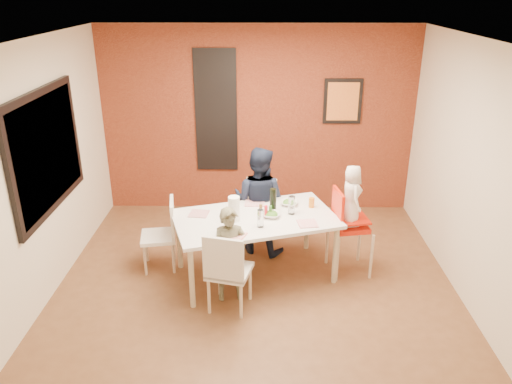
{
  "coord_description": "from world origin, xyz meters",
  "views": [
    {
      "loc": [
        0.07,
        -4.8,
        3.18
      ],
      "look_at": [
        0.0,
        0.3,
        1.05
      ],
      "focal_mm": 35.0,
      "sensor_mm": 36.0,
      "label": 1
    }
  ],
  "objects_px": {
    "chair_far": "(260,208)",
    "child_near": "(230,255)",
    "chair_near": "(227,269)",
    "high_chair": "(347,223)",
    "child_far": "(259,201)",
    "chair_left": "(165,231)",
    "toddler": "(351,196)",
    "wine_bottle": "(273,201)",
    "paper_towel_roll": "(234,209)",
    "dining_table": "(255,223)"
  },
  "relations": [
    {
      "from": "chair_near",
      "to": "child_near",
      "type": "relative_size",
      "value": 0.85
    },
    {
      "from": "chair_far",
      "to": "paper_towel_roll",
      "type": "distance_m",
      "value": 1.05
    },
    {
      "from": "chair_near",
      "to": "chair_left",
      "type": "distance_m",
      "value": 1.19
    },
    {
      "from": "chair_left",
      "to": "high_chair",
      "type": "bearing_deg",
      "value": 78.81
    },
    {
      "from": "child_far",
      "to": "paper_towel_roll",
      "type": "distance_m",
      "value": 0.77
    },
    {
      "from": "toddler",
      "to": "wine_bottle",
      "type": "bearing_deg",
      "value": 76.75
    },
    {
      "from": "chair_far",
      "to": "high_chair",
      "type": "xyz_separation_m",
      "value": [
        1.01,
        -0.73,
        0.15
      ]
    },
    {
      "from": "paper_towel_roll",
      "to": "toddler",
      "type": "bearing_deg",
      "value": 8.63
    },
    {
      "from": "chair_left",
      "to": "child_near",
      "type": "height_order",
      "value": "child_near"
    },
    {
      "from": "chair_near",
      "to": "chair_left",
      "type": "relative_size",
      "value": 1.05
    },
    {
      "from": "toddler",
      "to": "paper_towel_roll",
      "type": "relative_size",
      "value": 2.5
    },
    {
      "from": "dining_table",
      "to": "paper_towel_roll",
      "type": "relative_size",
      "value": 7.03
    },
    {
      "from": "paper_towel_roll",
      "to": "chair_far",
      "type": "bearing_deg",
      "value": 73.03
    },
    {
      "from": "child_far",
      "to": "wine_bottle",
      "type": "bearing_deg",
      "value": 131.67
    },
    {
      "from": "dining_table",
      "to": "toddler",
      "type": "distance_m",
      "value": 1.13
    },
    {
      "from": "chair_near",
      "to": "chair_left",
      "type": "xyz_separation_m",
      "value": [
        -0.8,
        0.88,
        -0.03
      ]
    },
    {
      "from": "chair_far",
      "to": "child_near",
      "type": "relative_size",
      "value": 0.81
    },
    {
      "from": "high_chair",
      "to": "child_near",
      "type": "height_order",
      "value": "child_near"
    },
    {
      "from": "dining_table",
      "to": "chair_left",
      "type": "relative_size",
      "value": 2.33
    },
    {
      "from": "dining_table",
      "to": "toddler",
      "type": "bearing_deg",
      "value": 5.71
    },
    {
      "from": "chair_far",
      "to": "high_chair",
      "type": "relative_size",
      "value": 0.82
    },
    {
      "from": "dining_table",
      "to": "chair_left",
      "type": "xyz_separation_m",
      "value": [
        -1.08,
        0.17,
        -0.2
      ]
    },
    {
      "from": "child_near",
      "to": "child_far",
      "type": "distance_m",
      "value": 1.12
    },
    {
      "from": "high_chair",
      "to": "paper_towel_roll",
      "type": "xyz_separation_m",
      "value": [
        -1.29,
        -0.19,
        0.26
      ]
    },
    {
      "from": "chair_near",
      "to": "toddler",
      "type": "distance_m",
      "value": 1.66
    },
    {
      "from": "chair_far",
      "to": "toddler",
      "type": "relative_size",
      "value": 1.2
    },
    {
      "from": "wine_bottle",
      "to": "paper_towel_roll",
      "type": "distance_m",
      "value": 0.49
    },
    {
      "from": "toddler",
      "to": "wine_bottle",
      "type": "relative_size",
      "value": 2.5
    },
    {
      "from": "high_chair",
      "to": "wine_bottle",
      "type": "xyz_separation_m",
      "value": [
        -0.86,
        0.04,
        0.26
      ]
    },
    {
      "from": "dining_table",
      "to": "wine_bottle",
      "type": "height_order",
      "value": "wine_bottle"
    },
    {
      "from": "chair_near",
      "to": "child_far",
      "type": "bearing_deg",
      "value": -89.47
    },
    {
      "from": "chair_near",
      "to": "toddler",
      "type": "height_order",
      "value": "toddler"
    },
    {
      "from": "high_chair",
      "to": "child_near",
      "type": "relative_size",
      "value": 0.98
    },
    {
      "from": "dining_table",
      "to": "chair_far",
      "type": "distance_m",
      "value": 0.86
    },
    {
      "from": "chair_left",
      "to": "paper_towel_roll",
      "type": "bearing_deg",
      "value": 63.45
    },
    {
      "from": "wine_bottle",
      "to": "paper_towel_roll",
      "type": "height_order",
      "value": "same"
    },
    {
      "from": "chair_far",
      "to": "toddler",
      "type": "bearing_deg",
      "value": -23.98
    },
    {
      "from": "chair_near",
      "to": "toddler",
      "type": "relative_size",
      "value": 1.27
    },
    {
      "from": "chair_far",
      "to": "high_chair",
      "type": "distance_m",
      "value": 1.25
    },
    {
      "from": "chair_left",
      "to": "high_chair",
      "type": "height_order",
      "value": "high_chair"
    },
    {
      "from": "child_near",
      "to": "toddler",
      "type": "bearing_deg",
      "value": 13.69
    },
    {
      "from": "chair_near",
      "to": "paper_towel_roll",
      "type": "height_order",
      "value": "paper_towel_roll"
    },
    {
      "from": "high_chair",
      "to": "toddler",
      "type": "xyz_separation_m",
      "value": [
        0.03,
        0.01,
        0.35
      ]
    },
    {
      "from": "chair_far",
      "to": "chair_left",
      "type": "distance_m",
      "value": 1.31
    },
    {
      "from": "child_near",
      "to": "chair_near",
      "type": "bearing_deg",
      "value": -104.43
    },
    {
      "from": "high_chair",
      "to": "child_far",
      "type": "relative_size",
      "value": 0.76
    },
    {
      "from": "chair_left",
      "to": "toddler",
      "type": "relative_size",
      "value": 1.21
    },
    {
      "from": "chair_far",
      "to": "chair_left",
      "type": "relative_size",
      "value": 0.99
    },
    {
      "from": "child_near",
      "to": "toddler",
      "type": "height_order",
      "value": "toddler"
    },
    {
      "from": "chair_near",
      "to": "toddler",
      "type": "bearing_deg",
      "value": -134.99
    }
  ]
}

